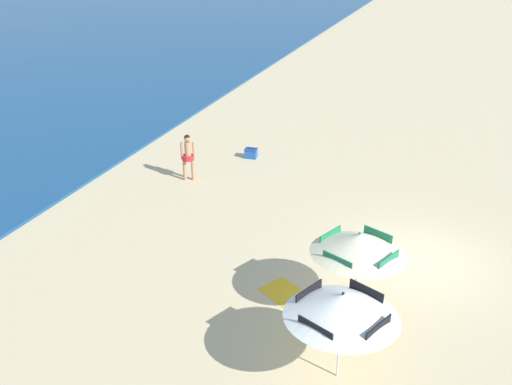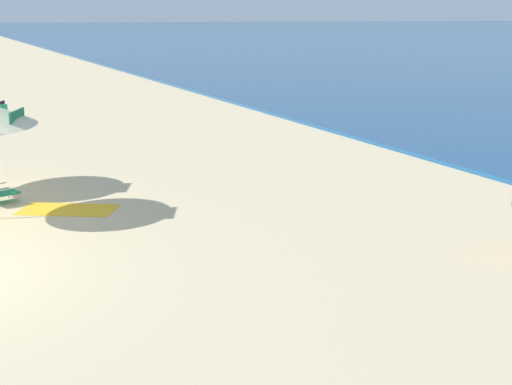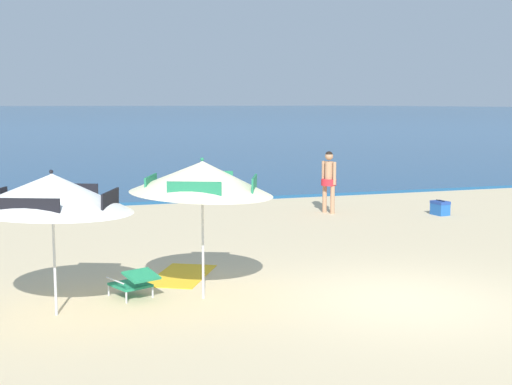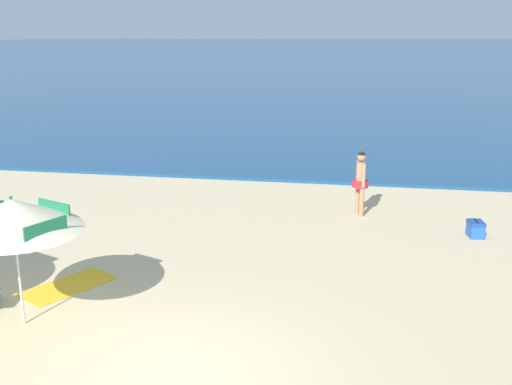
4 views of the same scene
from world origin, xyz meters
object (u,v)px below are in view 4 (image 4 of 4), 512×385
(beach_umbrella_striped_second, at_px, (12,215))
(person_standing_near_shore, at_px, (361,179))
(beach_towel, at_px, (68,286))
(cooler_box, at_px, (476,229))

(beach_umbrella_striped_second, bearing_deg, person_standing_near_shore, 53.11)
(person_standing_near_shore, xyz_separation_m, beach_towel, (-5.66, -5.94, -1.03))
(person_standing_near_shore, height_order, beach_towel, person_standing_near_shore)
(person_standing_near_shore, height_order, cooler_box, person_standing_near_shore)
(beach_umbrella_striped_second, distance_m, beach_towel, 2.54)
(beach_umbrella_striped_second, height_order, person_standing_near_shore, beach_umbrella_striped_second)
(person_standing_near_shore, relative_size, beach_towel, 1.00)
(beach_towel, bearing_deg, person_standing_near_shore, 46.37)
(beach_umbrella_striped_second, relative_size, beach_towel, 1.71)
(beach_umbrella_striped_second, xyz_separation_m, person_standing_near_shore, (5.65, 7.53, -0.95))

